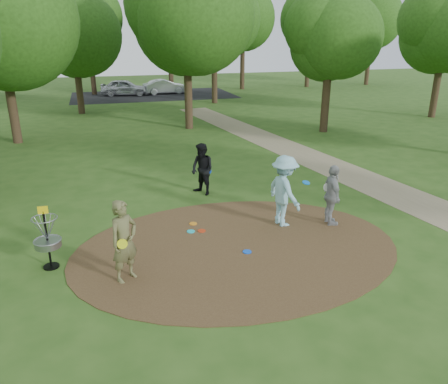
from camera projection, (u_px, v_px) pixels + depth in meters
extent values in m
plane|color=#2D5119|center=(237.00, 248.00, 11.18)|extent=(100.00, 100.00, 0.00)
cylinder|color=#47301C|center=(237.00, 247.00, 11.18)|extent=(8.40, 8.40, 0.02)
cube|color=#8C7A5B|center=(402.00, 196.00, 14.72)|extent=(7.55, 39.89, 0.01)
cube|color=black|center=(153.00, 95.00, 38.74)|extent=(14.00, 8.00, 0.01)
imported|color=brown|center=(124.00, 241.00, 9.43)|extent=(0.82, 0.76, 1.88)
cylinder|color=#F2FA1B|center=(122.00, 244.00, 9.20)|extent=(0.22, 0.07, 0.22)
imported|color=#92CBDA|center=(284.00, 191.00, 12.19)|extent=(0.99, 1.44, 2.04)
cylinder|color=blue|center=(306.00, 183.00, 12.36)|extent=(0.28, 0.27, 0.08)
imported|color=black|center=(202.00, 169.00, 14.62)|extent=(1.00, 1.07, 1.75)
cylinder|color=blue|center=(208.00, 171.00, 14.76)|extent=(0.23, 0.13, 0.22)
imported|color=#9A9B9D|center=(332.00, 195.00, 12.27)|extent=(0.60, 1.09, 1.76)
cylinder|color=white|center=(326.00, 187.00, 12.18)|extent=(0.23, 0.12, 0.22)
cylinder|color=#1BCCD9|center=(191.00, 231.00, 12.03)|extent=(0.22, 0.22, 0.02)
cylinder|color=blue|center=(247.00, 252.00, 10.91)|extent=(0.22, 0.22, 0.02)
cylinder|color=red|center=(202.00, 231.00, 12.07)|extent=(0.22, 0.22, 0.02)
imported|color=#B2B4BA|center=(125.00, 87.00, 38.24)|extent=(4.35, 2.42, 1.40)
imported|color=#B3B8BC|center=(165.00, 87.00, 39.32)|extent=(3.98, 1.71, 1.27)
cylinder|color=orange|center=(193.00, 224.00, 12.52)|extent=(0.22, 0.22, 0.02)
cylinder|color=black|center=(48.00, 241.00, 10.02)|extent=(0.05, 0.05, 1.35)
cylinder|color=black|center=(51.00, 266.00, 10.24)|extent=(0.36, 0.36, 0.04)
cylinder|color=gray|center=(48.00, 243.00, 10.04)|extent=(0.60, 0.60, 0.16)
torus|color=gray|center=(47.00, 240.00, 10.01)|extent=(0.63, 0.63, 0.03)
torus|color=gray|center=(44.00, 218.00, 9.82)|extent=(0.58, 0.58, 0.02)
cube|color=yellow|center=(43.00, 210.00, 9.75)|extent=(0.22, 0.02, 0.18)
cylinder|color=#332316|center=(12.00, 105.00, 21.27)|extent=(0.44, 0.44, 3.80)
cylinder|color=#332316|center=(188.00, 92.00, 24.51)|extent=(0.44, 0.44, 4.18)
sphere|color=#234713|center=(186.00, 18.00, 23.20)|extent=(6.39, 6.39, 6.39)
cylinder|color=#332316|center=(326.00, 99.00, 23.78)|extent=(0.44, 0.44, 3.61)
sphere|color=#234713|center=(330.00, 41.00, 22.76)|extent=(4.31, 4.31, 4.31)
cylinder|color=#332316|center=(79.00, 88.00, 29.34)|extent=(0.44, 0.44, 3.42)
sphere|color=#234713|center=(74.00, 38.00, 28.25)|extent=(5.36, 5.36, 5.36)
cylinder|color=#332316|center=(214.00, 74.00, 33.66)|extent=(0.44, 0.44, 4.37)
sphere|color=#234713|center=(214.00, 21.00, 32.35)|extent=(5.95, 5.95, 5.95)
cylinder|color=#332316|center=(436.00, 88.00, 27.96)|extent=(0.44, 0.44, 3.80)
sphere|color=#234713|center=(445.00, 32.00, 26.81)|extent=(5.32, 5.32, 5.32)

